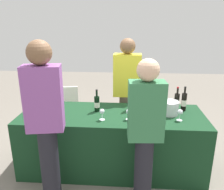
# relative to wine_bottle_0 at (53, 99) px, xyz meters

# --- Properties ---
(ground_plane) EXTENTS (12.00, 12.00, 0.00)m
(ground_plane) POSITION_rel_wine_bottle_0_xyz_m (0.82, -0.16, -0.89)
(ground_plane) COLOR slate
(tasting_table) EXTENTS (2.33, 0.83, 0.78)m
(tasting_table) POSITION_rel_wine_bottle_0_xyz_m (0.82, -0.16, -0.50)
(tasting_table) COLOR #14381E
(tasting_table) RESTS_ON ground_plane
(wine_bottle_0) EXTENTS (0.07, 0.07, 0.32)m
(wine_bottle_0) POSITION_rel_wine_bottle_0_xyz_m (0.00, 0.00, 0.00)
(wine_bottle_0) COLOR black
(wine_bottle_0) RESTS_ON tasting_table
(wine_bottle_1) EXTENTS (0.07, 0.07, 0.29)m
(wine_bottle_1) POSITION_rel_wine_bottle_0_xyz_m (0.61, -0.09, -0.01)
(wine_bottle_1) COLOR black
(wine_bottle_1) RESTS_ON tasting_table
(wine_bottle_2) EXTENTS (0.07, 0.07, 0.33)m
(wine_bottle_2) POSITION_rel_wine_bottle_0_xyz_m (1.05, -0.01, 0.01)
(wine_bottle_2) COLOR black
(wine_bottle_2) RESTS_ON tasting_table
(wine_bottle_3) EXTENTS (0.07, 0.07, 0.33)m
(wine_bottle_3) POSITION_rel_wine_bottle_0_xyz_m (1.24, -0.01, 0.00)
(wine_bottle_3) COLOR black
(wine_bottle_3) RESTS_ON tasting_table
(wine_bottle_4) EXTENTS (0.07, 0.07, 0.32)m
(wine_bottle_4) POSITION_rel_wine_bottle_0_xyz_m (1.65, 0.03, -0.00)
(wine_bottle_4) COLOR black
(wine_bottle_4) RESTS_ON tasting_table
(wine_bottle_5) EXTENTS (0.07, 0.07, 0.33)m
(wine_bottle_5) POSITION_rel_wine_bottle_0_xyz_m (1.74, 0.02, 0.01)
(wine_bottle_5) COLOR black
(wine_bottle_5) RESTS_ON tasting_table
(wine_glass_0) EXTENTS (0.07, 0.07, 0.14)m
(wine_glass_0) POSITION_rel_wine_bottle_0_xyz_m (0.18, -0.36, -0.02)
(wine_glass_0) COLOR silver
(wine_glass_0) RESTS_ON tasting_table
(wine_glass_1) EXTENTS (0.07, 0.07, 0.14)m
(wine_glass_1) POSITION_rel_wine_bottle_0_xyz_m (0.71, -0.36, -0.02)
(wine_glass_1) COLOR silver
(wine_glass_1) RESTS_ON tasting_table
(wine_glass_2) EXTENTS (0.06, 0.06, 0.13)m
(wine_glass_2) POSITION_rel_wine_bottle_0_xyz_m (1.02, -0.33, -0.02)
(wine_glass_2) COLOR silver
(wine_glass_2) RESTS_ON tasting_table
(wine_glass_3) EXTENTS (0.07, 0.07, 0.14)m
(wine_glass_3) POSITION_rel_wine_bottle_0_xyz_m (1.22, -0.26, -0.02)
(wine_glass_3) COLOR silver
(wine_glass_3) RESTS_ON tasting_table
(wine_glass_4) EXTENTS (0.07, 0.07, 0.14)m
(wine_glass_4) POSITION_rel_wine_bottle_0_xyz_m (1.63, -0.31, -0.02)
(wine_glass_4) COLOR silver
(wine_glass_4) RESTS_ON tasting_table
(ice_bucket) EXTENTS (0.24, 0.24, 0.17)m
(ice_bucket) POSITION_rel_wine_bottle_0_xyz_m (1.53, -0.11, -0.03)
(ice_bucket) COLOR silver
(ice_bucket) RESTS_ON tasting_table
(server_pouring) EXTENTS (0.40, 0.22, 1.67)m
(server_pouring) POSITION_rel_wine_bottle_0_xyz_m (0.99, 0.46, 0.02)
(server_pouring) COLOR brown
(server_pouring) RESTS_ON ground_plane
(guest_0) EXTENTS (0.39, 0.25, 1.75)m
(guest_0) POSITION_rel_wine_bottle_0_xyz_m (0.20, -0.82, 0.08)
(guest_0) COLOR black
(guest_0) RESTS_ON ground_plane
(guest_1) EXTENTS (0.36, 0.21, 1.58)m
(guest_1) POSITION_rel_wine_bottle_0_xyz_m (1.19, -0.80, -0.02)
(guest_1) COLOR black
(guest_1) RESTS_ON ground_plane
(menu_board) EXTENTS (0.48, 0.15, 0.82)m
(menu_board) POSITION_rel_wine_bottle_0_xyz_m (-0.10, 0.88, -0.48)
(menu_board) COLOR white
(menu_board) RESTS_ON ground_plane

